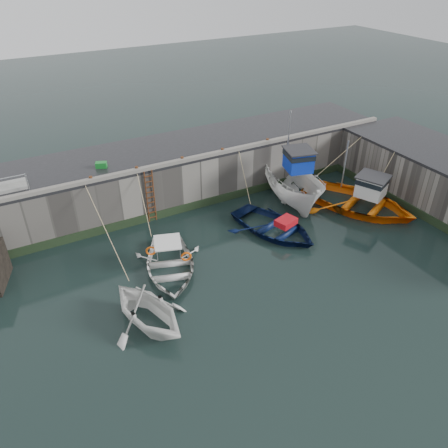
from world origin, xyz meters
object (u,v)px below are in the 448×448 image
boat_near_blue (170,270)px  bollard_e (267,141)px  bollard_b (137,169)px  ladder (150,197)px  bollard_c (182,159)px  boat_far_white (292,184)px  bollard_a (91,179)px  fish_crate (101,165)px  boat_near_navy (273,231)px  bollard_d (222,150)px  boat_near_white (149,323)px  boat_far_orange (359,202)px

boat_near_blue → bollard_e: 10.74m
bollard_b → bollard_e: same height
ladder → bollard_b: 1.81m
boat_near_blue → bollard_c: bearing=76.6°
bollard_c → bollard_e: same height
boat_far_white → bollard_e: 3.10m
bollard_a → bollard_b: (2.50, 0.00, 0.00)m
bollard_a → bollard_c: bearing=0.0°
fish_crate → boat_near_navy: bearing=-15.8°
bollard_c → bollard_d: same height
boat_near_white → bollard_d: bearing=28.3°
bollard_a → bollard_d: size_ratio=1.00×
boat_near_white → bollard_b: size_ratio=15.04×
boat_far_white → bollard_a: (-11.56, 2.15, 2.17)m
bollard_b → bollard_e: size_ratio=1.00×
bollard_b → boat_near_white: bearing=-107.9°
boat_near_navy → boat_far_white: size_ratio=0.72×
bollard_c → bollard_d: bearing=0.0°
boat_far_white → bollard_d: boat_far_white is taller
ladder → bollard_b: size_ratio=11.43×
boat_near_blue → bollard_d: 8.29m
ladder → boat_far_white: 8.76m
ladder → boat_far_orange: boat_far_orange is taller
boat_near_blue → bollard_d: bollard_d is taller
boat_near_navy → boat_far_orange: boat_far_orange is taller
fish_crate → bollard_b: size_ratio=2.14×
boat_near_white → boat_near_blue: boat_near_white is taller
boat_near_navy → boat_far_white: boat_far_white is taller
boat_near_navy → bollard_b: size_ratio=19.04×
boat_far_white → bollard_e: size_ratio=26.56×
ladder → bollard_c: 2.81m
boat_far_orange → fish_crate: (-13.59, 6.38, 2.86)m
bollard_b → bollard_d: same height
boat_near_navy → bollard_e: 6.19m
boat_far_white → boat_far_orange: (2.96, -2.84, -0.67)m
bollard_a → bollard_c: 5.20m
boat_near_white → bollard_e: 14.06m
boat_near_white → boat_near_blue: size_ratio=0.84×
boat_near_navy → ladder: bearing=125.5°
boat_far_orange → bollard_e: bearing=100.6°
bollard_d → bollard_c: bearing=180.0°
fish_crate → bollard_a: (-0.93, -1.40, -0.02)m
boat_far_orange → fish_crate: 15.28m
boat_far_white → bollard_b: boat_far_white is taller
boat_near_blue → bollard_c: 6.77m
boat_near_white → bollard_d: 11.71m
bollard_b → bollard_d: bearing=0.0°
boat_near_blue → bollard_a: 6.39m
boat_far_orange → bollard_b: size_ratio=29.75×
bollard_a → boat_near_blue: bearing=-67.2°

